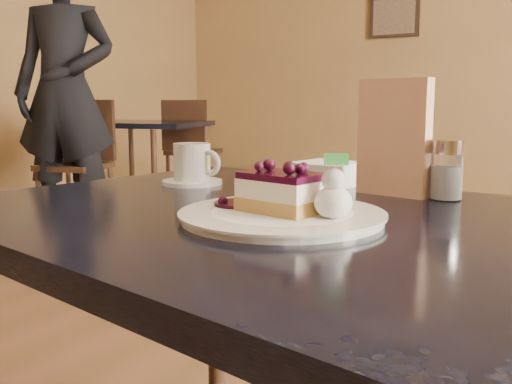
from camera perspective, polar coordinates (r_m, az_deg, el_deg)
The scene contains 11 objects.
main_table at distance 0.86m, azimuth 4.53°, elevation -7.14°, with size 1.23×0.93×0.70m.
dessert_plate at distance 0.81m, azimuth 2.60°, elevation -2.42°, with size 0.29×0.29×0.01m, color white.
cheesecake_slice at distance 0.80m, azimuth 2.62°, elevation -0.06°, with size 0.12×0.10×0.06m.
whipped_cream at distance 0.76m, azimuth 7.73°, elevation -1.00°, with size 0.05×0.05×0.05m.
berry_sauce at distance 0.85m, azimuth -1.76°, elevation -1.17°, with size 0.07×0.07×0.01m, color black.
coffee_set at distance 1.16m, azimuth -6.32°, elevation 2.59°, with size 0.13×0.12×0.08m.
menu_card at distance 1.04m, azimuth 13.59°, elevation 5.30°, with size 0.13×0.03×0.21m, color beige.
sugar_shaker at distance 1.01m, azimuth 18.55°, elevation 2.16°, with size 0.06×0.06×0.10m.
napkin_stack at distance 1.15m, azimuth 7.05°, elevation 1.83°, with size 0.11×0.11×0.05m, color white.
bg_table_far_left at distance 4.62m, azimuth -11.24°, elevation -1.12°, with size 1.12×1.73×1.15m.
patron at distance 3.95m, azimuth -18.56°, elevation 9.39°, with size 0.67×0.44×1.85m, color black.
Camera 1 is at (0.39, -0.74, 0.87)m, focal length 40.00 mm.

